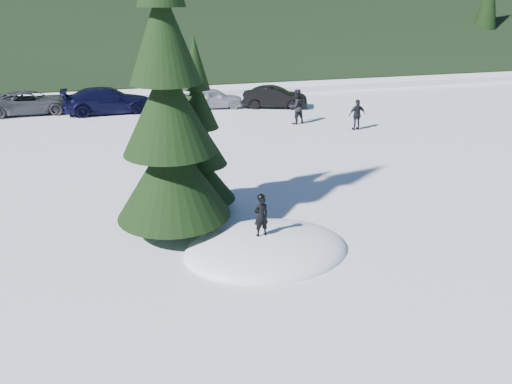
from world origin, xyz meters
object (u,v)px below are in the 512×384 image
object	(u,v)px
spruce_tall	(169,120)
car_5	(275,97)
car_4	(213,98)
car_3	(108,100)
spruce_short	(198,147)
adult_1	(357,115)
car_2	(32,102)
child_skier	(261,216)
adult_0	(296,107)

from	to	relation	value
spruce_tall	car_5	bearing A→B (deg)	62.57
car_4	spruce_tall	bearing A→B (deg)	171.72
spruce_tall	car_3	size ratio (longest dim) A/B	1.67
spruce_short	adult_1	bearing A→B (deg)	40.22
adult_1	car_5	xyz separation A→B (m)	(-2.30, 6.43, -0.13)
spruce_short	car_3	xyz separation A→B (m)	(-2.60, 15.79, -1.36)
spruce_tall	car_5	distance (m)	18.14
spruce_short	car_3	world-z (taller)	spruce_short
car_3	car_4	world-z (taller)	car_3
car_2	car_4	bearing A→B (deg)	-99.15
adult_1	car_3	xyz separation A→B (m)	(-12.17, 7.70, -0.04)
car_3	adult_1	bearing A→B (deg)	-123.87
adult_1	car_2	distance (m)	18.65
spruce_short	car_2	distance (m)	18.26
spruce_tall	car_2	distance (m)	19.35
spruce_short	adult_1	xyz separation A→B (m)	(9.57, 8.09, -1.32)
spruce_tall	adult_1	bearing A→B (deg)	41.93
car_4	car_5	distance (m)	3.78
car_4	child_skier	bearing A→B (deg)	179.18
spruce_tall	car_3	xyz separation A→B (m)	(-1.60, 17.19, -2.57)
car_3	car_5	size ratio (longest dim) A/B	1.31
car_2	car_5	xyz separation A→B (m)	(14.16, -2.32, -0.01)
adult_1	car_2	size ratio (longest dim) A/B	0.33
adult_1	car_3	bearing A→B (deg)	-32.86
child_skier	adult_0	bearing A→B (deg)	-121.46
car_3	car_4	xyz separation A→B (m)	(6.19, -0.36, -0.14)
car_5	spruce_tall	bearing A→B (deg)	172.75
car_2	adult_1	bearing A→B (deg)	-119.50
adult_0	car_5	xyz separation A→B (m)	(0.22, 4.32, -0.28)
adult_1	car_2	bearing A→B (deg)	-28.51
car_5	child_skier	bearing A→B (deg)	-179.17
spruce_tall	child_skier	bearing A→B (deg)	-41.64
adult_0	adult_1	bearing A→B (deg)	125.81
spruce_tall	child_skier	world-z (taller)	spruce_tall
child_skier	car_3	world-z (taller)	child_skier
car_3	car_5	bearing A→B (deg)	-98.87
car_3	car_4	size ratio (longest dim) A/B	1.43
adult_1	car_4	xyz separation A→B (m)	(-5.97, 7.34, -0.17)
spruce_tall	car_2	bearing A→B (deg)	107.91
car_3	car_5	world-z (taller)	car_3
spruce_short	child_skier	distance (m)	3.54
adult_0	car_2	world-z (taller)	adult_0
child_skier	adult_1	size ratio (longest dim) A/B	0.71
spruce_short	car_5	xyz separation A→B (m)	(7.27, 14.53, -1.46)
spruce_tall	car_4	xyz separation A→B (m)	(4.60, 16.83, -2.71)
adult_0	car_3	bearing A→B (deg)	-44.30
adult_1	car_2	xyz separation A→B (m)	(-16.46, 8.75, -0.12)
spruce_short	car_4	bearing A→B (deg)	76.89
adult_0	adult_1	distance (m)	3.29
spruce_tall	car_4	distance (m)	17.66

